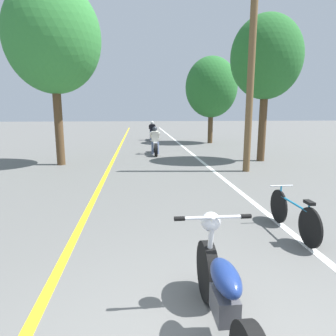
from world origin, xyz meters
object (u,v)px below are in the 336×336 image
object	(u,v)px
utility_pole	(251,75)
bicycle_parked	(293,214)
motorcycle_foreground	(223,296)
motorcycle_rider_far	(152,133)
roadside_tree_right_far	(211,87)
motorcycle_rider_lead	(155,144)
roadside_tree_right_near	(266,58)
roadside_tree_left	(53,38)

from	to	relation	value
utility_pole	bicycle_parked	bearing A→B (deg)	-101.95
motorcycle_foreground	motorcycle_rider_far	distance (m)	19.43
roadside_tree_right_far	motorcycle_rider_lead	distance (m)	7.00
motorcycle_foreground	motorcycle_rider_lead	bearing A→B (deg)	89.71
roadside_tree_right_near	roadside_tree_left	bearing A→B (deg)	-179.08
utility_pole	motorcycle_foreground	world-z (taller)	utility_pole
utility_pole	motorcycle_rider_lead	distance (m)	6.17
roadside_tree_right_near	motorcycle_foreground	size ratio (longest dim) A/B	2.92
motorcycle_rider_lead	motorcycle_rider_far	distance (m)	7.09
bicycle_parked	roadside_tree_right_far	bearing A→B (deg)	81.95
motorcycle_rider_far	bicycle_parked	size ratio (longest dim) A/B	1.21
roadside_tree_left	motorcycle_rider_lead	bearing A→B (deg)	33.46
roadside_tree_right_near	bicycle_parked	world-z (taller)	roadside_tree_right_near
roadside_tree_right_near	motorcycle_rider_lead	size ratio (longest dim) A/B	2.77
motorcycle_foreground	motorcycle_rider_lead	size ratio (longest dim) A/B	0.95
roadside_tree_right_far	roadside_tree_left	xyz separation A→B (m)	(-7.88, -7.46, 1.16)
motorcycle_foreground	bicycle_parked	bearing A→B (deg)	50.30
utility_pole	roadside_tree_right_far	bearing A→B (deg)	84.22
roadside_tree_left	utility_pole	bearing A→B (deg)	-16.24
utility_pole	roadside_tree_right_near	xyz separation A→B (m)	(1.43, 2.15, 0.91)
roadside_tree_right_near	roadside_tree_left	size ratio (longest dim) A/B	0.87
bicycle_parked	roadside_tree_left	bearing A→B (deg)	127.74
roadside_tree_right_far	motorcycle_rider_lead	world-z (taller)	roadside_tree_right_far
utility_pole	motorcycle_foreground	distance (m)	8.81
roadside_tree_left	bicycle_parked	size ratio (longest dim) A/B	3.97
motorcycle_rider_far	bicycle_parked	world-z (taller)	motorcycle_rider_far
motorcycle_foreground	bicycle_parked	size ratio (longest dim) A/B	1.18
roadside_tree_left	motorcycle_rider_far	size ratio (longest dim) A/B	3.29
motorcycle_rider_lead	motorcycle_rider_far	size ratio (longest dim) A/B	1.03
roadside_tree_right_near	motorcycle_rider_lead	bearing A→B (deg)	150.98
motorcycle_foreground	utility_pole	bearing A→B (deg)	68.41
utility_pole	motorcycle_rider_lead	bearing A→B (deg)	123.10
utility_pole	roadside_tree_right_near	distance (m)	2.73
roadside_tree_right_far	motorcycle_rider_lead	xyz separation A→B (m)	(-3.96, -4.87, -3.09)
utility_pole	roadside_tree_right_far	xyz separation A→B (m)	(0.96, 9.48, 0.28)
roadside_tree_left	motorcycle_rider_lead	xyz separation A→B (m)	(3.92, 2.59, -4.26)
roadside_tree_left	motorcycle_rider_far	distance (m)	11.34
roadside_tree_right_near	roadside_tree_right_far	world-z (taller)	roadside_tree_right_near
motorcycle_foreground	motorcycle_rider_far	bearing A→B (deg)	89.25
motorcycle_rider_far	roadside_tree_right_far	bearing A→B (deg)	-30.41
utility_pole	roadside_tree_right_far	distance (m)	9.53
motorcycle_rider_lead	bicycle_parked	size ratio (longest dim) A/B	1.25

